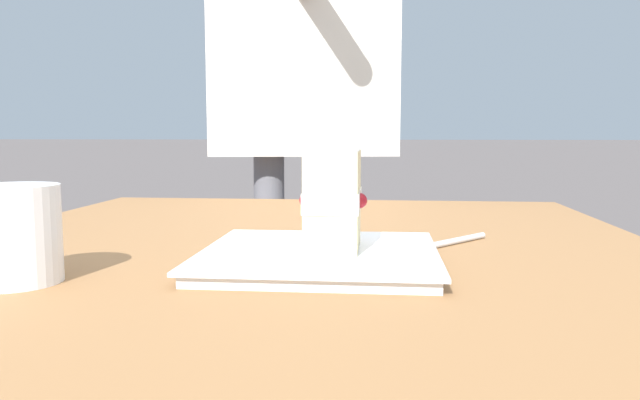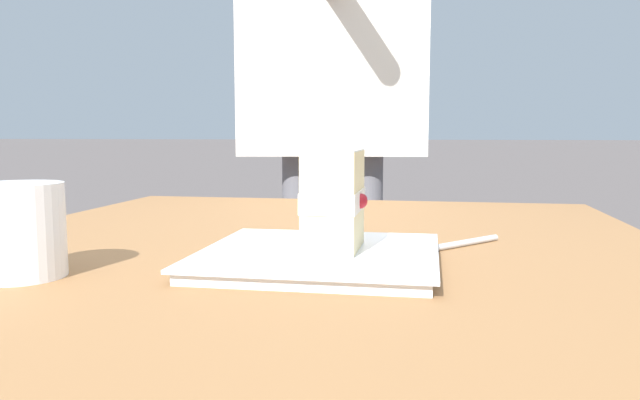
{
  "view_description": "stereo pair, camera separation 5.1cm",
  "coord_description": "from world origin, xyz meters",
  "px_view_note": "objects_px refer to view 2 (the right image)",
  "views": [
    {
      "loc": [
        0.54,
        0.11,
        0.9
      ],
      "look_at": [
        -0.11,
        0.04,
        0.83
      ],
      "focal_mm": 34.64,
      "sensor_mm": 36.0,
      "label": 1
    },
    {
      "loc": [
        0.53,
        0.16,
        0.9
      ],
      "look_at": [
        -0.11,
        0.04,
        0.83
      ],
      "focal_mm": 34.64,
      "sensor_mm": 36.0,
      "label": 2
    }
  ],
  "objects_px": {
    "patio_table": "(255,391)",
    "coffee_cup": "(22,228)",
    "diner_person": "(332,46)",
    "dessert_plate": "(320,257)",
    "dessert_fork": "(447,246)",
    "cake_slice": "(334,200)"
  },
  "relations": [
    {
      "from": "diner_person",
      "to": "coffee_cup",
      "type": "bearing_deg",
      "value": -8.25
    },
    {
      "from": "patio_table",
      "to": "diner_person",
      "type": "xyz_separation_m",
      "value": [
        -1.01,
        -0.09,
        0.45
      ]
    },
    {
      "from": "dessert_plate",
      "to": "cake_slice",
      "type": "relative_size",
      "value": 2.34
    },
    {
      "from": "dessert_plate",
      "to": "cake_slice",
      "type": "xyz_separation_m",
      "value": [
        -0.01,
        0.01,
        0.06
      ]
    },
    {
      "from": "patio_table",
      "to": "coffee_cup",
      "type": "distance_m",
      "value": 0.28
    },
    {
      "from": "coffee_cup",
      "to": "diner_person",
      "type": "relative_size",
      "value": 0.06
    },
    {
      "from": "dessert_plate",
      "to": "diner_person",
      "type": "distance_m",
      "value": 0.98
    },
    {
      "from": "dessert_plate",
      "to": "dessert_fork",
      "type": "xyz_separation_m",
      "value": [
        -0.11,
        0.14,
        -0.0
      ]
    },
    {
      "from": "dessert_fork",
      "to": "diner_person",
      "type": "xyz_separation_m",
      "value": [
        -0.79,
        -0.27,
        0.35
      ]
    },
    {
      "from": "patio_table",
      "to": "dessert_fork",
      "type": "xyz_separation_m",
      "value": [
        -0.22,
        0.18,
        0.1
      ]
    },
    {
      "from": "dessert_plate",
      "to": "coffee_cup",
      "type": "distance_m",
      "value": 0.3
    },
    {
      "from": "cake_slice",
      "to": "diner_person",
      "type": "distance_m",
      "value": 0.95
    },
    {
      "from": "dessert_fork",
      "to": "diner_person",
      "type": "distance_m",
      "value": 0.91
    },
    {
      "from": "dessert_plate",
      "to": "coffee_cup",
      "type": "bearing_deg",
      "value": -69.23
    },
    {
      "from": "patio_table",
      "to": "coffee_cup",
      "type": "relative_size",
      "value": 16.26
    },
    {
      "from": "cake_slice",
      "to": "dessert_fork",
      "type": "xyz_separation_m",
      "value": [
        -0.1,
        0.12,
        -0.07
      ]
    },
    {
      "from": "patio_table",
      "to": "coffee_cup",
      "type": "bearing_deg",
      "value": -91.19
    },
    {
      "from": "patio_table",
      "to": "coffee_cup",
      "type": "xyz_separation_m",
      "value": [
        -0.0,
        -0.24,
        0.15
      ]
    },
    {
      "from": "cake_slice",
      "to": "coffee_cup",
      "type": "height_order",
      "value": "cake_slice"
    },
    {
      "from": "patio_table",
      "to": "dessert_plate",
      "type": "xyz_separation_m",
      "value": [
        -0.11,
        0.04,
        0.11
      ]
    },
    {
      "from": "dessert_plate",
      "to": "dessert_fork",
      "type": "height_order",
      "value": "dessert_plate"
    },
    {
      "from": "coffee_cup",
      "to": "diner_person",
      "type": "distance_m",
      "value": 1.06
    }
  ]
}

